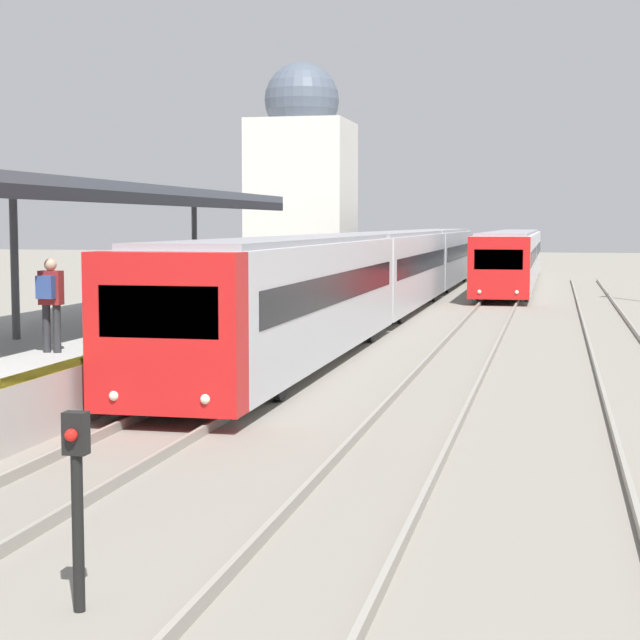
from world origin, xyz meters
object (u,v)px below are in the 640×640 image
Objects in this scene: train_far at (513,255)px; train_near at (390,267)px; signal_post_near at (77,488)px; person_on_platform at (50,297)px.

train_near is at bearing -101.90° from train_far.
train_near is 31.22m from signal_post_near.
person_on_platform is 0.06× the size of train_far.
train_far is 17.34× the size of signal_post_near.
train_near is at bearing 93.87° from signal_post_near.
person_on_platform is 0.97× the size of signal_post_near.
train_far is at bearing 78.10° from train_near.
train_near is 1.60× the size of train_far.
train_far is (6.50, 40.16, -0.39)m from person_on_platform.
train_near reaches higher than train_far.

